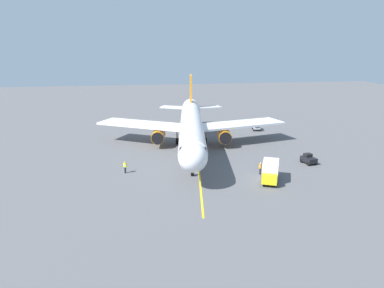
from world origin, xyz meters
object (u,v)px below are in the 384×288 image
Objects in this scene: box_truck_portside at (270,171)px; ground_crew_wing_walker at (125,167)px; baggage_cart_near_nose at (256,127)px; tug_starboard_side at (309,159)px; airplane at (191,126)px; ground_crew_marshaller at (260,168)px.

ground_crew_wing_walker is at bearing -19.21° from box_truck_portside.
baggage_cart_near_nose is 1.13× the size of tug_starboard_side.
airplane reaches higher than baggage_cart_near_nose.
tug_starboard_side is at bearing 178.93° from ground_crew_wing_walker.
box_truck_portside is (-0.28, 2.79, 0.50)m from ground_crew_marshaller.
ground_crew_marshaller and ground_crew_wing_walker have the same top height.
ground_crew_wing_walker reaches higher than tug_starboard_side.
box_truck_portside is (-7.41, 17.43, -2.62)m from airplane.
ground_crew_marshaller is (-7.12, 14.64, -3.12)m from airplane.
tug_starboard_side is at bearing -160.05° from ground_crew_marshaller.
baggage_cart_near_nose is at bearing -145.03° from airplane.
box_truck_portside is (-18.68, 6.51, 0.50)m from ground_crew_wing_walker.
ground_crew_wing_walker is 0.60× the size of baggage_cart_near_nose.
box_truck_portside is 1.97× the size of tug_starboard_side.
ground_crew_wing_walker is 27.26m from tug_starboard_side.
airplane is at bearing -66.98° from box_truck_portside.
airplane is 23.53× the size of ground_crew_marshaller.
airplane is 16.00m from ground_crew_wing_walker.
baggage_cart_near_nose is at bearing -108.82° from ground_crew_marshaller.
tug_starboard_side is at bearing 144.44° from airplane.
airplane is at bearing -64.06° from ground_crew_marshaller.
baggage_cart_near_nose is at bearing -106.57° from box_truck_portside.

